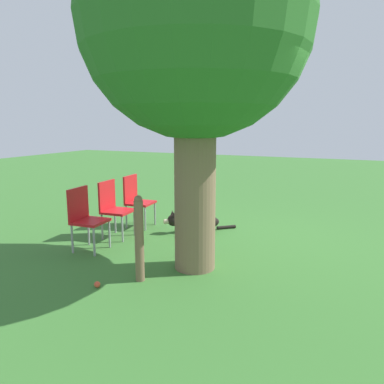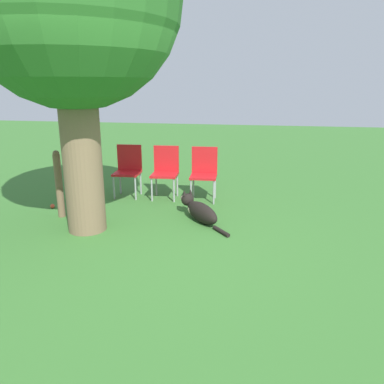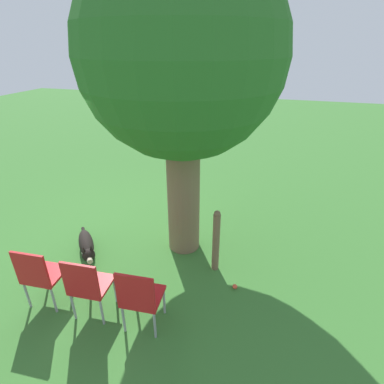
% 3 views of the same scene
% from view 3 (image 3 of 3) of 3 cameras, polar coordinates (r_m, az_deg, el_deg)
% --- Properties ---
extents(ground_plane, '(30.00, 30.00, 0.00)m').
position_cam_3_polar(ground_plane, '(5.59, -9.18, -7.09)').
color(ground_plane, '#38702D').
extents(oak_tree, '(2.67, 2.67, 4.27)m').
position_cam_3_polar(oak_tree, '(4.13, -2.01, 23.91)').
color(oak_tree, '#7A6047').
rests_on(oak_tree, ground_plane).
extents(dog, '(1.01, 0.87, 0.38)m').
position_cam_3_polar(dog, '(5.17, -19.43, -9.66)').
color(dog, black).
rests_on(dog, ground_plane).
extents(fence_post, '(0.10, 0.10, 1.01)m').
position_cam_3_polar(fence_post, '(4.40, 4.60, -9.21)').
color(fence_post, brown).
rests_on(fence_post, ground_plane).
extents(red_chair_0, '(0.45, 0.47, 0.90)m').
position_cam_3_polar(red_chair_0, '(4.28, -27.02, -13.66)').
color(red_chair_0, red).
rests_on(red_chair_0, ground_plane).
extents(red_chair_1, '(0.45, 0.47, 0.90)m').
position_cam_3_polar(red_chair_1, '(3.91, -19.29, -16.25)').
color(red_chair_1, red).
rests_on(red_chair_1, ground_plane).
extents(red_chair_2, '(0.45, 0.47, 0.90)m').
position_cam_3_polar(red_chair_2, '(3.63, -9.90, -18.94)').
color(red_chair_2, red).
rests_on(red_chair_2, ground_plane).
extents(tennis_ball, '(0.07, 0.07, 0.07)m').
position_cam_3_polar(tennis_ball, '(4.41, 8.16, -17.40)').
color(tennis_ball, '#E54C33').
rests_on(tennis_ball, ground_plane).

